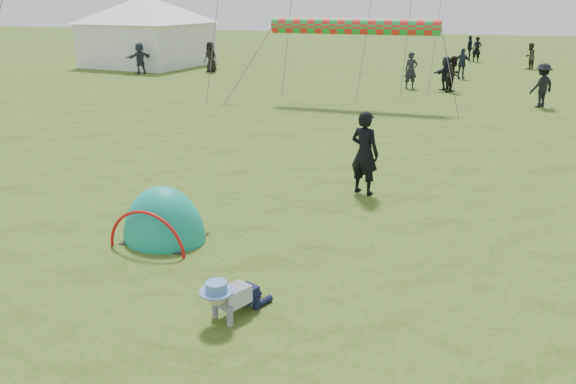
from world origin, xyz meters
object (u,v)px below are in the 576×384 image
(crawling_toddler, at_px, (230,296))
(popup_tent, at_px, (165,239))
(event_marquee, at_px, (147,28))
(standing_adult, at_px, (365,153))

(crawling_toddler, xyz_separation_m, popup_tent, (-2.22, 2.05, -0.32))
(crawling_toddler, xyz_separation_m, event_marquee, (-17.73, 26.91, 2.05))
(crawling_toddler, bearing_deg, popup_tent, 160.68)
(crawling_toddler, bearing_deg, event_marquee, 146.79)
(event_marquee, bearing_deg, popup_tent, -51.87)
(crawling_toddler, height_order, standing_adult, standing_adult)
(crawling_toddler, bearing_deg, standing_adult, 106.34)
(crawling_toddler, distance_m, event_marquee, 32.29)
(popup_tent, xyz_separation_m, event_marquee, (-15.52, 24.87, 2.37))
(crawling_toddler, relative_size, standing_adult, 0.45)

